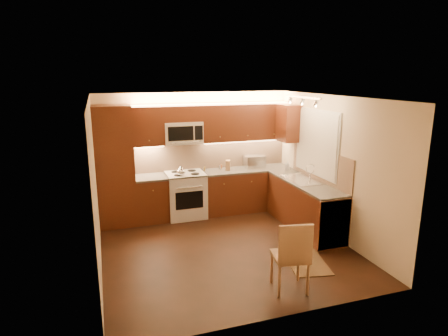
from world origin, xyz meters
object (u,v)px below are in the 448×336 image
object	(u,v)px
toaster_oven	(254,161)
soap_bottle	(287,166)
microwave	(183,133)
sink	(302,176)
stove	(186,195)
kettle	(181,171)
dining_chair	(290,255)
knife_block	(228,165)

from	to	relation	value
toaster_oven	soap_bottle	bearing A→B (deg)	-38.35
microwave	sink	world-z (taller)	microwave
stove	soap_bottle	xyz separation A→B (m)	(2.11, -0.34, 0.53)
kettle	soap_bottle	size ratio (longest dim) A/B	1.07
stove	kettle	world-z (taller)	kettle
sink	dining_chair	world-z (taller)	sink
stove	sink	xyz separation A→B (m)	(2.00, -1.12, 0.52)
microwave	soap_bottle	xyz separation A→B (m)	(2.11, -0.47, -0.73)
kettle	dining_chair	world-z (taller)	kettle
toaster_oven	sink	bearing A→B (deg)	-68.87
sink	soap_bottle	distance (m)	0.80
kettle	knife_block	size ratio (longest dim) A/B	0.98
toaster_oven	knife_block	size ratio (longest dim) A/B	2.08
kettle	toaster_oven	world-z (taller)	toaster_oven
kettle	dining_chair	size ratio (longest dim) A/B	0.20
stove	microwave	xyz separation A→B (m)	(0.00, 0.14, 1.26)
knife_block	sink	bearing A→B (deg)	-25.52
sink	soap_bottle	world-z (taller)	soap_bottle
toaster_oven	knife_block	bearing A→B (deg)	-171.98
soap_bottle	microwave	bearing A→B (deg)	-168.39
microwave	knife_block	size ratio (longest dim) A/B	3.69
soap_bottle	dining_chair	size ratio (longest dim) A/B	0.19
microwave	toaster_oven	distance (m)	1.70
microwave	soap_bottle	world-z (taller)	microwave
knife_block	kettle	bearing A→B (deg)	-145.12
sink	stove	bearing A→B (deg)	150.64
sink	knife_block	xyz separation A→B (m)	(-1.07, 1.18, 0.03)
knife_block	soap_bottle	distance (m)	1.24
microwave	sink	size ratio (longest dim) A/B	0.88
toaster_oven	soap_bottle	distance (m)	0.73
sink	soap_bottle	bearing A→B (deg)	82.29
stove	knife_block	size ratio (longest dim) A/B	4.47
dining_chair	knife_block	bearing A→B (deg)	96.73
stove	microwave	size ratio (longest dim) A/B	1.21
sink	kettle	world-z (taller)	kettle
microwave	knife_block	xyz separation A→B (m)	(0.93, -0.08, -0.72)
stove	soap_bottle	size ratio (longest dim) A/B	4.86
kettle	knife_block	distance (m)	1.08
knife_block	soap_bottle	world-z (taller)	knife_block
knife_block	soap_bottle	xyz separation A→B (m)	(1.18, -0.39, -0.01)
soap_bottle	stove	bearing A→B (deg)	-164.85
microwave	knife_block	distance (m)	1.17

